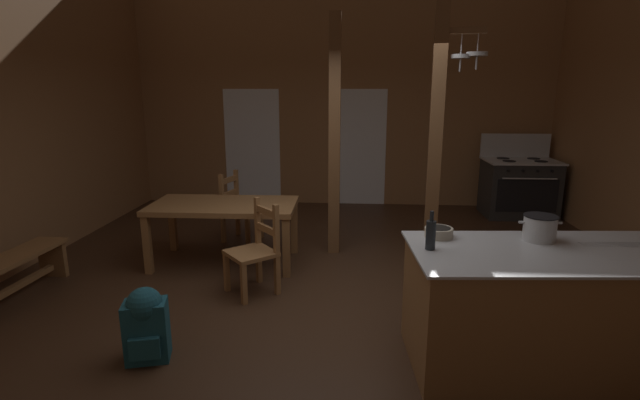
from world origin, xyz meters
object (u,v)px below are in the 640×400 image
object	(u,v)px
stove_range	(519,187)
bottle_tall_on_counter	(431,234)
ladderback_chair_near_window	(256,250)
mixing_bowl_on_counter	(439,232)
dining_table	(224,211)
ladderback_chair_by_post	(239,208)
stockpot_on_counter	(540,228)
backpack	(146,322)
bench_along_left_wall	(13,270)
kitchen_island	(554,309)

from	to	relation	value
stove_range	bottle_tall_on_counter	size ratio (longest dim) A/B	4.57
ladderback_chair_near_window	mixing_bowl_on_counter	world-z (taller)	mixing_bowl_on_counter
stove_range	dining_table	size ratio (longest dim) A/B	0.77
ladderback_chair_near_window	bottle_tall_on_counter	world-z (taller)	bottle_tall_on_counter
ladderback_chair_by_post	bottle_tall_on_counter	size ratio (longest dim) A/B	3.29
stove_range	stockpot_on_counter	size ratio (longest dim) A/B	4.12
stove_range	ladderback_chair_by_post	world-z (taller)	stove_range
ladderback_chair_near_window	bottle_tall_on_counter	bearing A→B (deg)	-36.88
ladderback_chair_near_window	ladderback_chair_by_post	xyz separation A→B (m)	(-0.59, 1.65, 0.00)
mixing_bowl_on_counter	bottle_tall_on_counter	distance (m)	0.32
backpack	mixing_bowl_on_counter	bearing A→B (deg)	10.56
bench_along_left_wall	backpack	xyz separation A→B (m)	(1.80, -0.96, 0.01)
ladderback_chair_by_post	backpack	size ratio (longest dim) A/B	1.59
dining_table	backpack	world-z (taller)	dining_table
backpack	mixing_bowl_on_counter	world-z (taller)	mixing_bowl_on_counter
bottle_tall_on_counter	dining_table	bearing A→B (deg)	136.98
ladderback_chair_by_post	stockpot_on_counter	bearing A→B (deg)	-40.26
ladderback_chair_by_post	stockpot_on_counter	world-z (taller)	stockpot_on_counter
stockpot_on_counter	mixing_bowl_on_counter	xyz separation A→B (m)	(-0.76, 0.02, -0.06)
mixing_bowl_on_counter	bottle_tall_on_counter	size ratio (longest dim) A/B	0.76
backpack	ladderback_chair_by_post	bearing A→B (deg)	90.03
kitchen_island	ladderback_chair_near_window	size ratio (longest dim) A/B	2.34
stockpot_on_counter	bottle_tall_on_counter	bearing A→B (deg)	-162.83
ladderback_chair_near_window	bottle_tall_on_counter	xyz separation A→B (m)	(1.55, -1.16, 0.58)
ladderback_chair_by_post	bench_along_left_wall	distance (m)	2.68
ladderback_chair_by_post	bottle_tall_on_counter	distance (m)	3.58
kitchen_island	ladderback_chair_near_window	bearing A→B (deg)	155.71
dining_table	stockpot_on_counter	xyz separation A→B (m)	(2.96, -1.68, 0.37)
bench_along_left_wall	bottle_tall_on_counter	bearing A→B (deg)	-11.88
ladderback_chair_near_window	mixing_bowl_on_counter	bearing A→B (deg)	-27.69
ladderback_chair_near_window	stockpot_on_counter	world-z (taller)	stockpot_on_counter
backpack	mixing_bowl_on_counter	size ratio (longest dim) A/B	2.71
bench_along_left_wall	stove_range	bearing A→B (deg)	30.47
stockpot_on_counter	ladderback_chair_near_window	bearing A→B (deg)	159.71
ladderback_chair_by_post	bottle_tall_on_counter	xyz separation A→B (m)	(2.14, -2.82, 0.58)
stockpot_on_counter	ladderback_chair_by_post	bearing A→B (deg)	139.74
stove_range	ladderback_chair_near_window	size ratio (longest dim) A/B	1.39
kitchen_island	stove_range	world-z (taller)	stove_range
dining_table	bench_along_left_wall	xyz separation A→B (m)	(-1.84, -1.12, -0.35)
ladderback_chair_by_post	bench_along_left_wall	xyz separation A→B (m)	(-1.79, -1.99, -0.15)
kitchen_island	dining_table	size ratio (longest dim) A/B	1.30
bench_along_left_wall	ladderback_chair_near_window	bearing A→B (deg)	8.05
stove_range	stockpot_on_counter	world-z (taller)	stove_range
kitchen_island	dining_table	distance (m)	3.59
kitchen_island	bench_along_left_wall	distance (m)	4.94
ladderback_chair_by_post	kitchen_island	bearing A→B (deg)	-42.02
bench_along_left_wall	stockpot_on_counter	distance (m)	4.89
ladderback_chair_near_window	ladderback_chair_by_post	world-z (taller)	same
ladderback_chair_by_post	dining_table	bearing A→B (deg)	-86.83
stove_range	ladderback_chair_near_window	bearing A→B (deg)	-138.80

